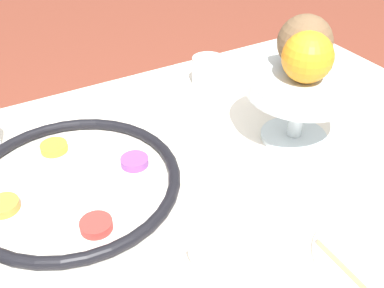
{
  "coord_description": "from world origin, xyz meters",
  "views": [
    {
      "loc": [
        -0.21,
        -0.48,
        1.25
      ],
      "look_at": [
        0.11,
        0.07,
        0.79
      ],
      "focal_mm": 42.0,
      "sensor_mm": 36.0,
      "label": 1
    }
  ],
  "objects_px": {
    "napkin_roll": "(241,233)",
    "cup_near": "(208,71)",
    "fruit_stand": "(301,92)",
    "coconut": "(305,42)",
    "orange_fruit": "(308,57)",
    "bread_plate": "(370,256)",
    "seder_plate": "(73,183)"
  },
  "relations": [
    {
      "from": "fruit_stand",
      "to": "orange_fruit",
      "type": "distance_m",
      "value": 0.07
    },
    {
      "from": "seder_plate",
      "to": "fruit_stand",
      "type": "xyz_separation_m",
      "value": [
        0.42,
        -0.07,
        0.09
      ]
    },
    {
      "from": "napkin_roll",
      "to": "coconut",
      "type": "bearing_deg",
      "value": 37.09
    },
    {
      "from": "bread_plate",
      "to": "napkin_roll",
      "type": "relative_size",
      "value": 0.95
    },
    {
      "from": "orange_fruit",
      "to": "cup_near",
      "type": "height_order",
      "value": "orange_fruit"
    },
    {
      "from": "orange_fruit",
      "to": "coconut",
      "type": "bearing_deg",
      "value": 54.85
    },
    {
      "from": "cup_near",
      "to": "coconut",
      "type": "bearing_deg",
      "value": -76.9
    },
    {
      "from": "cup_near",
      "to": "bread_plate",
      "type": "bearing_deg",
      "value": -97.26
    },
    {
      "from": "bread_plate",
      "to": "fruit_stand",
      "type": "bearing_deg",
      "value": 70.22
    },
    {
      "from": "napkin_roll",
      "to": "cup_near",
      "type": "relative_size",
      "value": 2.28
    },
    {
      "from": "orange_fruit",
      "to": "bread_plate",
      "type": "bearing_deg",
      "value": -109.25
    },
    {
      "from": "seder_plate",
      "to": "cup_near",
      "type": "height_order",
      "value": "cup_near"
    },
    {
      "from": "orange_fruit",
      "to": "bread_plate",
      "type": "distance_m",
      "value": 0.34
    },
    {
      "from": "napkin_roll",
      "to": "cup_near",
      "type": "distance_m",
      "value": 0.48
    },
    {
      "from": "seder_plate",
      "to": "cup_near",
      "type": "xyz_separation_m",
      "value": [
        0.39,
        0.2,
        0.02
      ]
    },
    {
      "from": "orange_fruit",
      "to": "bread_plate",
      "type": "relative_size",
      "value": 0.57
    },
    {
      "from": "coconut",
      "to": "bread_plate",
      "type": "bearing_deg",
      "value": -111.57
    },
    {
      "from": "coconut",
      "to": "napkin_roll",
      "type": "height_order",
      "value": "coconut"
    },
    {
      "from": "cup_near",
      "to": "fruit_stand",
      "type": "bearing_deg",
      "value": -83.21
    },
    {
      "from": "coconut",
      "to": "seder_plate",
      "type": "bearing_deg",
      "value": 175.71
    },
    {
      "from": "seder_plate",
      "to": "orange_fruit",
      "type": "height_order",
      "value": "orange_fruit"
    },
    {
      "from": "orange_fruit",
      "to": "napkin_roll",
      "type": "distance_m",
      "value": 0.32
    },
    {
      "from": "napkin_roll",
      "to": "fruit_stand",
      "type": "bearing_deg",
      "value": 34.79
    },
    {
      "from": "cup_near",
      "to": "orange_fruit",
      "type": "bearing_deg",
      "value": -84.66
    },
    {
      "from": "fruit_stand",
      "to": "cup_near",
      "type": "relative_size",
      "value": 2.78
    },
    {
      "from": "orange_fruit",
      "to": "napkin_roll",
      "type": "relative_size",
      "value": 0.54
    },
    {
      "from": "fruit_stand",
      "to": "coconut",
      "type": "relative_size",
      "value": 2.04
    },
    {
      "from": "bread_plate",
      "to": "seder_plate",
      "type": "bearing_deg",
      "value": 132.07
    },
    {
      "from": "coconut",
      "to": "orange_fruit",
      "type": "bearing_deg",
      "value": -125.15
    },
    {
      "from": "seder_plate",
      "to": "coconut",
      "type": "distance_m",
      "value": 0.47
    },
    {
      "from": "fruit_stand",
      "to": "cup_near",
      "type": "bearing_deg",
      "value": 96.79
    },
    {
      "from": "fruit_stand",
      "to": "bread_plate",
      "type": "xyz_separation_m",
      "value": [
        -0.1,
        -0.28,
        -0.09
      ]
    }
  ]
}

